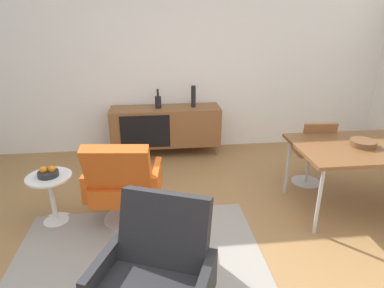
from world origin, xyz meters
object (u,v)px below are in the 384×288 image
vase_cobalt (193,96)px  side_table_round (52,194)px  sideboard (166,126)px  wooden_bowl_on_table (363,143)px  dining_chair_back_left (312,150)px  dining_table (372,149)px  vase_sculptural_dark (158,102)px  lounge_chair_red (123,182)px  fruit_bowl (48,173)px  armchair_black_shell (156,274)px

vase_cobalt → side_table_round: vase_cobalt is taller
sideboard → wooden_bowl_on_table: wooden_bowl_on_table is taller
side_table_round → vase_cobalt: bearing=45.2°
vase_cobalt → dining_chair_back_left: bearing=-42.7°
sideboard → dining_table: size_ratio=1.00×
sideboard → vase_sculptural_dark: size_ratio=5.72×
dining_chair_back_left → lounge_chair_red: size_ratio=0.90×
sideboard → side_table_round: 2.06m
wooden_bowl_on_table → lounge_chair_red: 2.47m
sideboard → dining_table: bearing=-40.3°
dining_table → side_table_round: (-3.30, 0.11, -0.38)m
side_table_round → lounge_chair_red: bearing=-8.9°
sideboard → fruit_bowl: bearing=-126.6°
lounge_chair_red → side_table_round: 0.75m
vase_cobalt → dining_table: vase_cobalt is taller
vase_sculptural_dark → fruit_bowl: 2.01m
sideboard → wooden_bowl_on_table: size_ratio=6.15×
wooden_bowl_on_table → vase_cobalt: bearing=131.1°
vase_sculptural_dark → wooden_bowl_on_table: (2.06, -1.77, -0.05)m
sideboard → armchair_black_shell: bearing=-93.5°
lounge_chair_red → armchair_black_shell: same height
dining_chair_back_left → side_table_round: bearing=-171.4°
lounge_chair_red → side_table_round: lounge_chair_red is taller
side_table_round → fruit_bowl: bearing=95.6°
wooden_bowl_on_table → side_table_round: wooden_bowl_on_table is taller
dining_table → dining_chair_back_left: size_ratio=1.87×
vase_cobalt → dining_chair_back_left: 1.82m
vase_sculptural_dark → dining_table: bearing=-39.0°
side_table_round → fruit_bowl: 0.23m
vase_sculptural_dark → armchair_black_shell: (-0.09, -3.05, -0.35)m
sideboard → dining_chair_back_left: (1.72, -1.20, 0.03)m
sideboard → dining_chair_back_left: 2.10m
dining_table → armchair_black_shell: size_ratio=1.69×
dining_table → vase_sculptural_dark: bearing=141.0°
wooden_bowl_on_table → fruit_bowl: bearing=177.8°
vase_sculptural_dark → armchair_black_shell: bearing=-91.7°
sideboard → vase_cobalt: size_ratio=5.10×
dining_chair_back_left → side_table_round: dining_chair_back_left is taller
vase_sculptural_dark → lounge_chair_red: size_ratio=0.30×
side_table_round → fruit_bowl: fruit_bowl is taller
vase_cobalt → vase_sculptural_dark: vase_cobalt is taller
sideboard → lounge_chair_red: bearing=-105.7°
vase_sculptural_dark → dining_chair_back_left: 2.21m
dining_chair_back_left → fruit_bowl: dining_chair_back_left is taller
vase_cobalt → armchair_black_shell: 3.13m
sideboard → side_table_round: size_ratio=3.08×
dining_table → fruit_bowl: size_ratio=8.00×
vase_cobalt → sideboard: bearing=-179.7°
vase_cobalt → lounge_chair_red: vase_cobalt is taller
vase_cobalt → fruit_bowl: bearing=-134.8°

